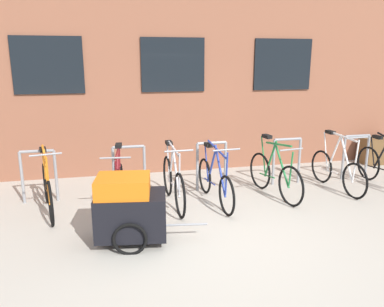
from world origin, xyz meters
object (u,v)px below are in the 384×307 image
planter_box (376,150)px  bicycle_white (337,170)px  bicycle_maroon (119,188)px  bike_trailer (130,209)px  bicycle_orange (47,189)px  bicycle_green (274,175)px  bicycle_blue (215,181)px  bicycle_silver (173,182)px

planter_box → bicycle_white: bearing=-143.5°
bicycle_maroon → bike_trailer: 1.16m
bicycle_orange → bicycle_white: bearing=-0.1°
bicycle_green → bike_trailer: (-2.60, -1.25, 0.09)m
bicycle_blue → bicycle_silver: (-0.70, 0.06, 0.02)m
bicycle_blue → bicycle_maroon: bicycle_blue is taller
bicycle_white → planter_box: bicycle_white is taller
bike_trailer → bicycle_maroon: bearing=94.9°
bicycle_silver → planter_box: 5.29m
bicycle_blue → planter_box: bicycle_blue is taller
bicycle_blue → bicycle_white: bearing=3.7°
bicycle_orange → bicycle_green: bearing=-1.4°
bicycle_orange → bike_trailer: bearing=-48.0°
bicycle_silver → bicycle_green: bearing=0.6°
planter_box → bicycle_maroon: bearing=-164.8°
bicycle_blue → bike_trailer: size_ratio=1.16×
bicycle_green → bicycle_blue: bearing=-176.1°
bike_trailer → bicycle_blue: bearing=38.3°
bicycle_white → bicycle_orange: size_ratio=0.96×
bicycle_silver → bicycle_orange: bicycle_orange is taller
bicycle_green → bicycle_silver: size_ratio=0.93×
bicycle_white → bicycle_orange: bicycle_white is taller
bicycle_blue → bicycle_orange: bicycle_orange is taller
bike_trailer → bicycle_orange: bearing=132.0°
bicycle_white → bicycle_silver: (-3.10, -0.10, 0.02)m
bike_trailer → bicycle_green: bearing=25.7°
bicycle_green → planter_box: bearing=25.1°
bicycle_silver → bike_trailer: size_ratio=1.18×
bicycle_blue → bicycle_silver: size_ratio=0.98×
bicycle_green → bicycle_orange: size_ratio=0.97×
bicycle_blue → bicycle_maroon: (-1.58, -0.02, 0.00)m
bicycle_maroon → bicycle_white: bearing=2.4°
bike_trailer → planter_box: size_ratio=2.11×
bicycle_white → planter_box: (1.96, 1.45, -0.08)m
bicycle_orange → bicycle_maroon: size_ratio=1.03×
bicycle_green → bicycle_orange: bicycle_orange is taller
bicycle_blue → bicycle_maroon: size_ratio=1.06×
bicycle_blue → bicycle_maroon: bearing=-179.4°
bicycle_blue → bicycle_green: bearing=3.9°
bicycle_green → bicycle_orange: bearing=178.6°
bicycle_green → bicycle_blue: bicycle_green is taller
bicycle_white → bicycle_blue: bicycle_white is taller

